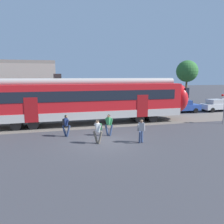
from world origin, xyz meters
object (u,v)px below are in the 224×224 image
at_px(pedestrian_navy, 66,124).
at_px(pedestrian_grey, 141,129).
at_px(pedestrian_green, 109,123).
at_px(parked_car_silver, 216,105).
at_px(parked_car_blue, 183,106).
at_px(pedestrian_white, 98,129).

height_order(pedestrian_navy, pedestrian_grey, same).
relative_size(pedestrian_green, parked_car_silver, 0.41).
distance_m(parked_car_blue, parked_car_silver, 4.67).
bearing_deg(parked_car_blue, pedestrian_grey, -133.59).
xyz_separation_m(pedestrian_green, pedestrian_grey, (1.70, -2.29, 0.03)).
xyz_separation_m(pedestrian_white, pedestrian_grey, (2.87, -0.58, 0.00)).
distance_m(pedestrian_navy, parked_car_silver, 20.89).
bearing_deg(parked_car_silver, pedestrian_grey, -144.98).
relative_size(pedestrian_white, pedestrian_grey, 1.00).
relative_size(pedestrian_white, parked_car_blue, 0.41).
bearing_deg(parked_car_blue, pedestrian_green, -144.93).
bearing_deg(pedestrian_green, parked_car_silver, 26.01).
relative_size(pedestrian_white, parked_car_silver, 0.41).
bearing_deg(pedestrian_navy, parked_car_silver, 20.65).
bearing_deg(pedestrian_white, parked_car_silver, 28.94).
distance_m(pedestrian_white, parked_car_blue, 16.25).
bearing_deg(pedestrian_navy, parked_car_blue, 27.04).
distance_m(pedestrian_white, parked_car_silver, 20.03).
height_order(pedestrian_green, pedestrian_grey, same).
relative_size(pedestrian_navy, parked_car_blue, 0.41).
height_order(pedestrian_navy, pedestrian_green, same).
distance_m(pedestrian_green, parked_car_blue, 14.29).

